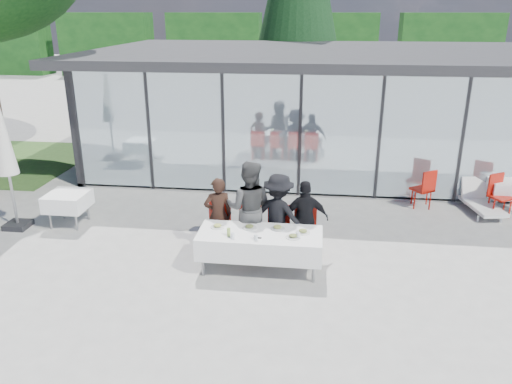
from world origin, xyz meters
TOP-DOWN VIEW (x-y plane):
  - ground at (0.00, 0.00)m, footprint 90.00×90.00m
  - pavilion at (2.00, 8.16)m, footprint 14.80×8.80m
  - treeline at (-2.00, 28.00)m, footprint 62.50×2.00m
  - dining_table at (0.49, 0.03)m, footprint 2.26×0.96m
  - diner_a at (-0.42, 0.72)m, footprint 0.71×0.71m
  - diner_chair_a at (-0.42, 0.78)m, footprint 0.44×0.44m
  - diner_b at (0.20, 0.72)m, footprint 0.96×0.96m
  - diner_chair_b at (0.20, 0.78)m, footprint 0.44×0.44m
  - diner_c at (0.77, 0.72)m, footprint 1.36×1.36m
  - diner_chair_c at (0.77, 0.78)m, footprint 0.44×0.44m
  - diner_d at (1.29, 0.72)m, footprint 1.04×1.04m
  - diner_chair_d at (1.29, 0.78)m, footprint 0.44×0.44m
  - plate_a at (-0.32, 0.17)m, footprint 0.26×0.26m
  - plate_b at (0.28, 0.21)m, footprint 0.26×0.26m
  - plate_c at (0.80, 0.24)m, footprint 0.26×0.26m
  - plate_d at (1.27, 0.12)m, footprint 0.26×0.26m
  - plate_extra at (1.10, -0.11)m, footprint 0.26×0.26m
  - juice_bottle at (-0.05, -0.18)m, footprint 0.06×0.06m
  - drinking_glasses at (0.56, -0.22)m, footprint 1.22×0.25m
  - folded_eyeglasses at (0.48, -0.21)m, footprint 0.14×0.03m
  - spare_table_left at (-4.01, 1.59)m, footprint 0.86×0.86m
  - spare_table_right at (6.05, 3.79)m, footprint 0.86×0.86m
  - spare_chair_a at (5.72, 3.41)m, footprint 0.60×0.60m
  - spare_chair_b at (4.09, 3.58)m, footprint 0.61×0.61m
  - market_umbrella at (-5.08, 1.26)m, footprint 0.50×0.50m
  - lounger at (5.40, 3.56)m, footprint 0.84×1.42m
  - grass_patch at (-8.50, 6.00)m, footprint 5.00×5.00m

SIDE VIEW (x-z plane):
  - ground at x=0.00m, z-range 0.00..0.00m
  - grass_patch at x=-8.50m, z-range 0.00..0.02m
  - lounger at x=5.40m, z-range -0.10..0.62m
  - diner_chair_a at x=-0.42m, z-range 0.05..1.03m
  - diner_chair_b at x=0.20m, z-range 0.05..1.03m
  - diner_chair_c at x=0.77m, z-range 0.05..1.03m
  - diner_chair_d at x=1.29m, z-range 0.05..1.03m
  - spare_chair_a at x=5.72m, z-range 0.05..1.03m
  - spare_chair_b at x=4.09m, z-range 0.05..1.03m
  - dining_table at x=0.49m, z-range 0.16..0.91m
  - spare_table_left at x=-4.01m, z-range 0.18..0.92m
  - spare_table_right at x=6.05m, z-range 0.18..0.92m
  - folded_eyeglasses at x=0.48m, z-range 0.75..0.76m
  - diner_a at x=-0.42m, z-range 0.00..1.53m
  - diner_d at x=1.29m, z-range 0.00..1.54m
  - plate_a at x=-0.32m, z-range 0.74..0.81m
  - plate_b at x=0.28m, z-range 0.74..0.81m
  - plate_c at x=0.80m, z-range 0.74..0.81m
  - plate_d at x=1.27m, z-range 0.74..0.81m
  - plate_extra at x=1.10m, z-range 0.74..0.81m
  - drinking_glasses at x=0.56m, z-range 0.75..0.85m
  - juice_bottle at x=-0.05m, z-range 0.75..0.90m
  - diner_c at x=0.77m, z-range 0.00..1.65m
  - diner_b at x=0.20m, z-range 0.00..1.89m
  - market_umbrella at x=-5.08m, z-range 0.44..3.44m
  - pavilion at x=2.00m, z-range 0.43..3.87m
  - treeline at x=-2.00m, z-range 0.00..4.40m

